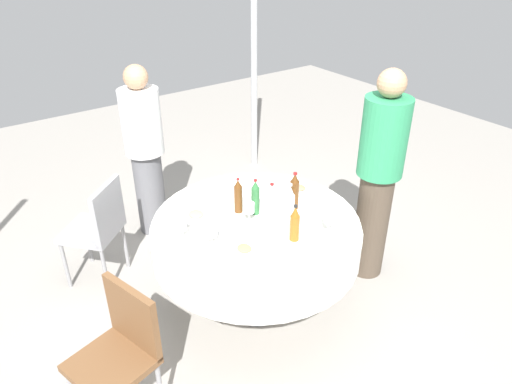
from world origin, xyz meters
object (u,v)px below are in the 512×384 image
(plate_inner, at_px, (244,250))
(dining_table, at_px, (256,237))
(wine_glass_outer, at_px, (329,219))
(bottle_clear_outer, at_px, (272,203))
(chair_far, at_px, (121,346))
(wine_glass_north, at_px, (182,226))
(chair_rear, at_px, (99,225))
(bottle_brown_north, at_px, (294,192))
(plate_west, at_px, (196,216))
(wine_glass_far, at_px, (249,209))
(bottle_green_right, at_px, (255,198))
(wine_glass_rear, at_px, (211,231))
(bottle_clear_near, at_px, (289,204))
(plate_front, at_px, (299,189))
(person_left, at_px, (145,150))
(bottle_amber_rear, at_px, (295,224))
(person_near, at_px, (379,175))
(bottle_brown_left, at_px, (238,196))

(plate_inner, bearing_deg, dining_table, -47.35)
(wine_glass_outer, bearing_deg, bottle_clear_outer, 31.06)
(wine_glass_outer, distance_m, chair_far, 1.49)
(wine_glass_north, bearing_deg, chair_rear, 20.40)
(bottle_brown_north, height_order, plate_west, bottle_brown_north)
(wine_glass_far, xyz_separation_m, chair_rear, (0.92, 0.77, -0.33))
(bottle_green_right, height_order, wine_glass_rear, bottle_green_right)
(bottle_clear_near, bearing_deg, wine_glass_far, 56.19)
(plate_front, distance_m, person_left, 1.42)
(wine_glass_north, xyz_separation_m, chair_far, (-0.43, 0.63, -0.32))
(bottle_clear_outer, relative_size, wine_glass_rear, 1.93)
(wine_glass_outer, bearing_deg, wine_glass_north, 57.90)
(bottle_brown_north, height_order, chair_far, bottle_brown_north)
(dining_table, relative_size, wine_glass_rear, 9.92)
(bottle_clear_near, distance_m, plate_inner, 0.48)
(wine_glass_far, xyz_separation_m, person_left, (1.37, 0.15, -0.03))
(bottle_clear_outer, distance_m, chair_far, 1.31)
(bottle_amber_rear, bearing_deg, person_near, -83.66)
(wine_glass_rear, bearing_deg, wine_glass_north, 34.02)
(dining_table, bearing_deg, bottle_amber_rear, -168.39)
(plate_front, bearing_deg, bottle_clear_outer, 116.03)
(dining_table, relative_size, chair_far, 1.70)
(wine_glass_north, height_order, plate_west, wine_glass_north)
(bottle_green_right, xyz_separation_m, chair_far, (-0.40, 1.20, -0.35))
(bottle_brown_left, height_order, plate_front, bottle_brown_left)
(bottle_brown_left, distance_m, plate_west, 0.33)
(wine_glass_outer, height_order, person_left, person_left)
(wine_glass_outer, xyz_separation_m, chair_rear, (1.34, 1.13, -0.33))
(wine_glass_far, bearing_deg, person_left, 6.41)
(dining_table, height_order, bottle_green_right, bottle_green_right)
(dining_table, height_order, wine_glass_north, wine_glass_north)
(bottle_clear_outer, bearing_deg, chair_far, 101.97)
(bottle_clear_near, xyz_separation_m, bottle_amber_rear, (-0.19, 0.11, -0.02))
(wine_glass_north, relative_size, plate_front, 0.60)
(person_near, bearing_deg, bottle_green_right, -95.17)
(person_left, xyz_separation_m, person_near, (-1.61, -1.17, 0.08))
(bottle_amber_rear, bearing_deg, wine_glass_north, 53.11)
(bottle_green_right, relative_size, wine_glass_outer, 1.76)
(plate_west, bearing_deg, chair_far, 125.96)
(bottle_clear_near, height_order, wine_glass_rear, bottle_clear_near)
(bottle_brown_north, bearing_deg, plate_front, -48.05)
(plate_front, bearing_deg, bottle_clear_near, 130.97)
(bottle_clear_near, xyz_separation_m, chair_rear, (1.07, 1.00, -0.36))
(bottle_amber_rear, bearing_deg, chair_rear, 35.21)
(dining_table, xyz_separation_m, bottle_clear_outer, (-0.06, -0.09, 0.28))
(wine_glass_far, height_order, chair_rear, wine_glass_far)
(wine_glass_far, bearing_deg, bottle_brown_left, -5.73)
(wine_glass_outer, bearing_deg, bottle_brown_north, -3.01)
(bottle_brown_north, height_order, plate_front, bottle_brown_north)
(wine_glass_far, distance_m, person_near, 1.05)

